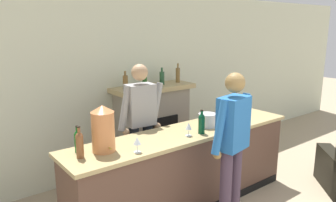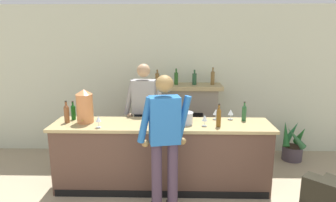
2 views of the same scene
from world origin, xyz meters
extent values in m
cube|color=beige|center=(0.00, 3.90, 1.38)|extent=(12.00, 0.07, 2.75)
cube|color=brown|center=(-0.14, 2.42, 0.47)|extent=(3.05, 0.60, 0.95)
cube|color=tan|center=(-0.14, 2.42, 0.97)|extent=(3.12, 0.67, 0.04)
cube|color=black|center=(-0.14, 2.11, 0.05)|extent=(2.99, 0.01, 0.10)
cube|color=gray|center=(0.22, 3.65, 0.64)|extent=(1.17, 0.44, 1.27)
cube|color=black|center=(0.22, 3.42, 0.47)|extent=(0.64, 0.02, 0.82)
cube|color=tan|center=(0.22, 3.63, 1.31)|extent=(1.33, 0.52, 0.07)
cylinder|color=brown|center=(-0.27, 3.63, 1.44)|extent=(0.07, 0.07, 0.20)
cylinder|color=brown|center=(-0.27, 3.63, 1.58)|extent=(0.03, 0.03, 0.07)
cylinder|color=#25571F|center=(0.07, 3.63, 1.45)|extent=(0.07, 0.07, 0.22)
cylinder|color=#25571F|center=(0.07, 3.63, 1.60)|extent=(0.03, 0.03, 0.07)
cylinder|color=#234B2D|center=(0.40, 3.63, 1.44)|extent=(0.08, 0.08, 0.20)
cylinder|color=#234B2D|center=(0.40, 3.63, 1.58)|extent=(0.03, 0.03, 0.07)
cylinder|color=brown|center=(0.72, 3.63, 1.46)|extent=(0.07, 0.07, 0.23)
cylinder|color=brown|center=(0.72, 3.63, 1.62)|extent=(0.03, 0.03, 0.08)
cylinder|color=#483E47|center=(2.18, 3.46, 0.13)|extent=(0.35, 0.35, 0.25)
cylinder|color=#332319|center=(2.18, 3.46, 0.24)|extent=(0.31, 0.31, 0.02)
cone|color=#25722F|center=(2.30, 3.47, 0.46)|extent=(0.15, 0.36, 0.41)
cone|color=#216734|center=(2.19, 3.58, 0.48)|extent=(0.30, 0.15, 0.43)
cone|color=#22612A|center=(2.04, 3.48, 0.48)|extent=(0.17, 0.37, 0.45)
cone|color=#2D6137|center=(2.16, 3.33, 0.46)|extent=(0.38, 0.16, 0.41)
cylinder|color=#413142|center=(0.03, 1.77, 0.48)|extent=(0.13, 0.13, 0.95)
cylinder|color=#413142|center=(-0.17, 1.73, 0.48)|extent=(0.13, 0.13, 0.95)
cube|color=#2360A5|center=(-0.07, 1.75, 1.24)|extent=(0.40, 0.29, 0.57)
cylinder|color=#2360A5|center=(0.15, 1.81, 1.24)|extent=(0.20, 0.08, 0.57)
sphere|color=olive|center=(0.15, 1.83, 0.94)|extent=(0.09, 0.09, 0.09)
cylinder|color=#2360A5|center=(-0.30, 1.72, 1.24)|extent=(0.20, 0.08, 0.57)
sphere|color=olive|center=(-0.30, 1.74, 0.94)|extent=(0.09, 0.09, 0.09)
sphere|color=olive|center=(-0.07, 1.75, 1.67)|extent=(0.21, 0.21, 0.21)
cylinder|color=#1D252F|center=(-0.54, 2.98, 0.50)|extent=(0.13, 0.13, 1.00)
cube|color=black|center=(-0.55, 2.91, 0.04)|extent=(0.12, 0.25, 0.07)
cylinder|color=#1D252F|center=(-0.34, 2.96, 0.50)|extent=(0.13, 0.13, 1.00)
cube|color=black|center=(-0.35, 2.89, 0.04)|extent=(0.12, 0.25, 0.07)
cube|color=#959493|center=(-0.44, 2.97, 1.26)|extent=(0.38, 0.25, 0.53)
cylinder|color=#959493|center=(-0.67, 2.97, 1.25)|extent=(0.20, 0.08, 0.57)
sphere|color=tan|center=(-0.67, 2.95, 0.95)|extent=(0.09, 0.09, 0.09)
cylinder|color=#959493|center=(-0.21, 2.93, 1.25)|extent=(0.20, 0.08, 0.57)
sphere|color=tan|center=(-0.21, 2.91, 0.95)|extent=(0.09, 0.09, 0.09)
sphere|color=tan|center=(-0.44, 2.97, 1.68)|extent=(0.21, 0.21, 0.21)
cylinder|color=#CD7D47|center=(-1.23, 2.44, 1.20)|extent=(0.23, 0.23, 0.41)
cone|color=#CD7D47|center=(-1.23, 2.44, 1.44)|extent=(0.24, 0.24, 0.07)
cylinder|color=#B29333|center=(-1.23, 2.30, 1.06)|extent=(0.02, 0.04, 0.02)
cylinder|color=silver|center=(0.20, 2.40, 1.07)|extent=(0.22, 0.22, 0.16)
cylinder|color=silver|center=(0.20, 2.40, 1.15)|extent=(0.23, 0.23, 0.01)
cylinder|color=brown|center=(-1.50, 2.42, 1.10)|extent=(0.07, 0.07, 0.22)
sphere|color=brown|center=(-1.50, 2.42, 1.21)|extent=(0.07, 0.07, 0.07)
cylinder|color=brown|center=(-1.50, 2.42, 1.25)|extent=(0.03, 0.03, 0.09)
cylinder|color=black|center=(-1.50, 2.42, 1.30)|extent=(0.03, 0.03, 0.01)
cylinder|color=#24552C|center=(1.06, 2.59, 1.09)|extent=(0.06, 0.06, 0.20)
sphere|color=#24552C|center=(1.06, 2.59, 1.19)|extent=(0.06, 0.06, 0.06)
cylinder|color=#24552C|center=(1.06, 2.59, 1.22)|extent=(0.03, 0.03, 0.08)
cylinder|color=black|center=(1.06, 2.59, 1.27)|extent=(0.03, 0.03, 0.01)
cylinder|color=#125617|center=(-1.45, 2.58, 1.09)|extent=(0.07, 0.07, 0.19)
sphere|color=#125617|center=(-1.45, 2.58, 1.18)|extent=(0.06, 0.06, 0.06)
cylinder|color=#125617|center=(-1.45, 2.58, 1.22)|extent=(0.03, 0.03, 0.07)
cylinder|color=black|center=(-1.45, 2.58, 1.26)|extent=(0.03, 0.03, 0.01)
cylinder|color=#094023|center=(-0.05, 2.25, 1.09)|extent=(0.08, 0.08, 0.20)
sphere|color=#094023|center=(-0.05, 2.25, 1.19)|extent=(0.07, 0.07, 0.07)
cylinder|color=#094023|center=(-0.05, 2.25, 1.23)|extent=(0.03, 0.03, 0.08)
cylinder|color=black|center=(-0.05, 2.25, 1.27)|extent=(0.03, 0.03, 0.01)
cylinder|color=brown|center=(0.65, 2.28, 1.10)|extent=(0.06, 0.06, 0.22)
sphere|color=brown|center=(0.65, 2.28, 1.21)|extent=(0.06, 0.06, 0.06)
cylinder|color=brown|center=(0.65, 2.28, 1.26)|extent=(0.03, 0.03, 0.09)
cylinder|color=black|center=(0.65, 2.28, 1.31)|extent=(0.03, 0.03, 0.01)
cylinder|color=silver|center=(0.88, 2.64, 0.99)|extent=(0.07, 0.07, 0.01)
cylinder|color=silver|center=(0.88, 2.64, 1.03)|extent=(0.01, 0.01, 0.07)
cone|color=silver|center=(0.88, 2.64, 1.10)|extent=(0.08, 0.08, 0.08)
cylinder|color=silver|center=(-0.24, 2.27, 0.99)|extent=(0.07, 0.07, 0.01)
cylinder|color=silver|center=(-0.24, 2.27, 1.03)|extent=(0.01, 0.01, 0.08)
cone|color=silver|center=(-0.24, 2.27, 1.11)|extent=(0.07, 0.07, 0.08)
cylinder|color=silver|center=(-0.98, 2.20, 0.99)|extent=(0.07, 0.07, 0.01)
cylinder|color=silver|center=(-0.98, 2.20, 1.04)|extent=(0.01, 0.01, 0.08)
cone|color=silver|center=(-0.98, 2.20, 1.12)|extent=(0.08, 0.08, 0.08)
cylinder|color=silver|center=(0.46, 2.31, 0.99)|extent=(0.07, 0.07, 0.01)
cylinder|color=silver|center=(0.46, 2.31, 1.03)|extent=(0.01, 0.01, 0.07)
cone|color=silver|center=(0.46, 2.31, 1.11)|extent=(0.08, 0.08, 0.09)
cylinder|color=silver|center=(0.66, 2.64, 0.99)|extent=(0.08, 0.08, 0.01)
cylinder|color=silver|center=(0.66, 2.64, 1.03)|extent=(0.01, 0.01, 0.07)
cone|color=silver|center=(0.66, 2.64, 1.10)|extent=(0.09, 0.09, 0.09)
camera|label=1|loc=(-2.65, -0.45, 2.23)|focal=35.00mm
camera|label=2|loc=(0.05, -1.66, 2.25)|focal=32.00mm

